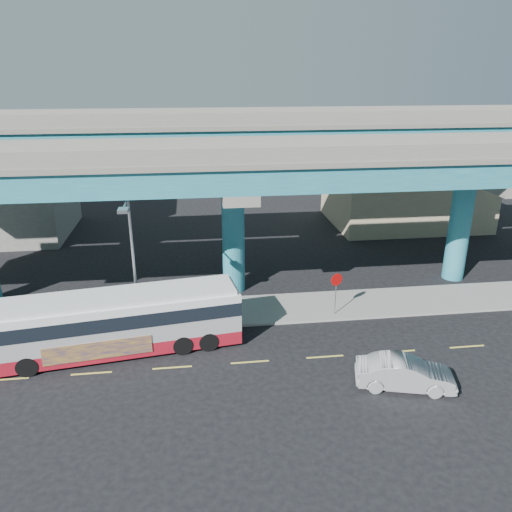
{
  "coord_description": "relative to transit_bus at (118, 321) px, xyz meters",
  "views": [
    {
      "loc": [
        -2.56,
        -22.49,
        14.25
      ],
      "look_at": [
        0.87,
        4.0,
        4.26
      ],
      "focal_mm": 35.0,
      "sensor_mm": 36.0,
      "label": 1
    }
  ],
  "objects": [
    {
      "name": "stop_sign",
      "position": [
        12.55,
        2.44,
        0.29
      ],
      "size": [
        0.79,
        0.26,
        2.7
      ],
      "rotation": [
        0.0,
        0.0,
        -0.11
      ],
      "color": "gray",
      "rests_on": "sidewalk"
    },
    {
      "name": "parked_car",
      "position": [
        -7.01,
        3.83,
        -0.99
      ],
      "size": [
        1.68,
        3.97,
        1.34
      ],
      "primitive_type": "imported",
      "rotation": [
        0.0,
        0.0,
        1.58
      ],
      "color": "#2C2B30",
      "rests_on": "sidewalk"
    },
    {
      "name": "lane_markings",
      "position": [
        6.77,
        -2.04,
        -1.81
      ],
      "size": [
        58.0,
        0.12,
        0.01
      ],
      "color": "#D8C64C",
      "rests_on": "ground"
    },
    {
      "name": "sidewalk",
      "position": [
        6.77,
        3.76,
        -1.74
      ],
      "size": [
        70.0,
        4.0,
        0.15
      ],
      "primitive_type": "cube",
      "color": "gray",
      "rests_on": "ground"
    },
    {
      "name": "street_lamp",
      "position": [
        0.78,
        1.7,
        3.45
      ],
      "size": [
        0.5,
        2.56,
        7.89
      ],
      "color": "gray",
      "rests_on": "sidewalk"
    },
    {
      "name": "transit_bus",
      "position": [
        0.0,
        0.0,
        0.0
      ],
      "size": [
        13.13,
        4.54,
        3.31
      ],
      "rotation": [
        0.0,
        0.0,
        0.14
      ],
      "color": "maroon",
      "rests_on": "ground"
    },
    {
      "name": "ground",
      "position": [
        6.77,
        -1.74,
        -1.81
      ],
      "size": [
        120.0,
        120.0,
        0.0
      ],
      "primitive_type": "plane",
      "color": "black",
      "rests_on": "ground"
    },
    {
      "name": "building_beige",
      "position": [
        24.77,
        21.24,
        1.69
      ],
      "size": [
        14.0,
        10.23,
        7.0
      ],
      "color": "tan",
      "rests_on": "ground"
    },
    {
      "name": "sedan",
      "position": [
        13.8,
        -5.13,
        -1.06
      ],
      "size": [
        3.89,
        5.39,
        1.51
      ],
      "primitive_type": "imported",
      "rotation": [
        0.0,
        0.0,
        1.31
      ],
      "color": "#A2A2A6",
      "rests_on": "ground"
    },
    {
      "name": "viaduct",
      "position": [
        6.77,
        7.37,
        7.33
      ],
      "size": [
        52.0,
        12.4,
        11.7
      ],
      "color": "#215C7D",
      "rests_on": "ground"
    }
  ]
}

